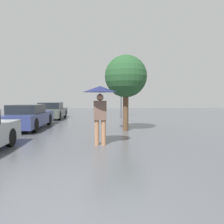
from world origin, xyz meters
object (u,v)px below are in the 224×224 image
at_px(parked_car_middle, 28,117).
at_px(street_lamp, 121,84).
at_px(pedestrian, 100,98).
at_px(parked_car_farthest, 51,111).
at_px(tree, 126,77).

distance_m(parked_car_middle, street_lamp, 7.99).
relative_size(pedestrian, parked_car_farthest, 0.52).
bearing_deg(parked_car_middle, pedestrian, -47.54).
xyz_separation_m(pedestrian, street_lamp, (1.55, 9.73, 1.02)).
bearing_deg(parked_car_farthest, parked_car_middle, -90.18).
bearing_deg(tree, parked_car_middle, 168.15).
bearing_deg(street_lamp, pedestrian, -99.04).
bearing_deg(parked_car_farthest, pedestrian, -67.93).
bearing_deg(parked_car_middle, parked_car_farthest, 89.82).
xyz_separation_m(pedestrian, tree, (1.20, 3.11, 1.00)).
bearing_deg(tree, street_lamp, 87.01).
distance_m(parked_car_farthest, street_lamp, 5.73).
height_order(pedestrian, tree, tree).
bearing_deg(street_lamp, parked_car_farthest, -175.89).
height_order(parked_car_middle, street_lamp, street_lamp).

